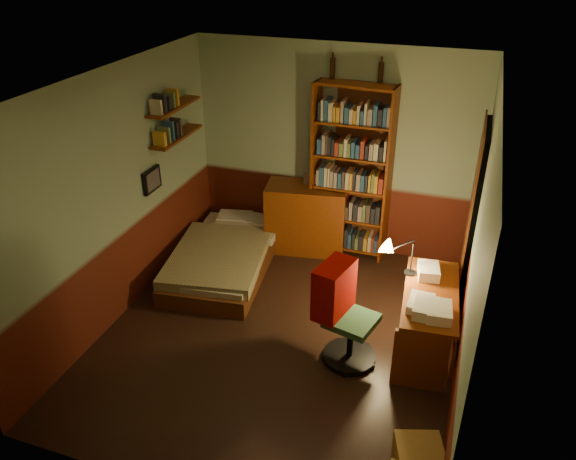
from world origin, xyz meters
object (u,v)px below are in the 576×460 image
(mini_stereo, at_px, (318,178))
(desk, at_px, (427,320))
(bed, at_px, (224,249))
(cardboard_box_b, at_px, (418,456))
(dresser, at_px, (306,218))
(office_chair, at_px, (352,314))
(bookshelf, at_px, (351,174))
(desk_lamp, at_px, (413,245))

(mini_stereo, height_order, desk, mini_stereo)
(bed, bearing_deg, cardboard_box_b, -46.35)
(bed, height_order, desk, desk)
(dresser, bearing_deg, office_chair, -70.62)
(mini_stereo, height_order, cardboard_box_b, mini_stereo)
(bookshelf, xyz_separation_m, desk, (1.17, -1.58, -0.76))
(bed, bearing_deg, desk_lamp, -17.49)
(bookshelf, xyz_separation_m, cardboard_box_b, (1.29, -3.05, -0.97))
(desk, bearing_deg, desk_lamp, 127.76)
(desk, bearing_deg, bed, 160.27)
(cardboard_box_b, bearing_deg, mini_stereo, 119.14)
(office_chair, bearing_deg, dresser, 132.81)
(mini_stereo, bearing_deg, cardboard_box_b, -48.13)
(office_chair, distance_m, cardboard_box_b, 1.38)
(dresser, relative_size, desk, 0.81)
(dresser, height_order, office_chair, office_chair)
(mini_stereo, distance_m, bookshelf, 0.45)
(desk, relative_size, desk_lamp, 1.88)
(cardboard_box_b, bearing_deg, dresser, 121.69)
(desk, bearing_deg, cardboard_box_b, -89.49)
(desk_lamp, bearing_deg, desk, -61.13)
(bookshelf, bearing_deg, desk_lamp, -48.96)
(dresser, distance_m, cardboard_box_b, 3.50)
(bed, xyz_separation_m, dresser, (0.79, 0.79, 0.16))
(dresser, height_order, desk_lamp, desk_lamp)
(mini_stereo, xyz_separation_m, bookshelf, (0.43, -0.04, 0.13))
(bookshelf, bearing_deg, cardboard_box_b, -61.44)
(desk_lamp, distance_m, cardboard_box_b, 1.98)
(dresser, relative_size, office_chair, 0.91)
(desk, bearing_deg, office_chair, -151.96)
(desk, height_order, office_chair, office_chair)
(dresser, relative_size, cardboard_box_b, 2.82)
(dresser, xyz_separation_m, mini_stereo, (0.11, 0.13, 0.52))
(bookshelf, distance_m, desk, 2.11)
(desk, distance_m, desk_lamp, 0.75)
(dresser, relative_size, bookshelf, 0.46)
(bookshelf, bearing_deg, bed, -140.91)
(bed, distance_m, desk, 2.60)
(office_chair, bearing_deg, mini_stereo, 128.88)
(desk_lamp, bearing_deg, office_chair, -134.94)
(mini_stereo, xyz_separation_m, desk, (1.60, -1.62, -0.63))
(dresser, height_order, mini_stereo, mini_stereo)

